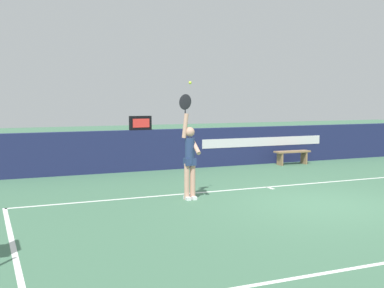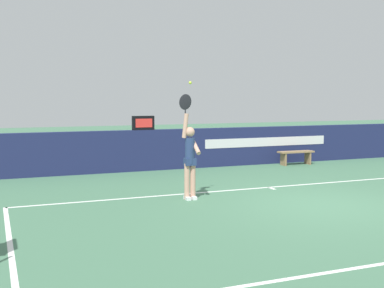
% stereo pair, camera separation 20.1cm
% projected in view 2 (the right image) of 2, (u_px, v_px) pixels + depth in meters
% --- Properties ---
extents(ground_plane, '(60.00, 60.00, 0.00)m').
position_uv_depth(ground_plane, '(322.00, 205.00, 10.39)').
color(ground_plane, '#447154').
extents(court_lines, '(12.42, 5.63, 0.00)m').
position_uv_depth(court_lines, '(340.00, 211.00, 9.85)').
color(court_lines, white).
rests_on(court_lines, ground).
extents(back_wall, '(17.70, 0.24, 1.25)m').
position_uv_depth(back_wall, '(206.00, 148.00, 15.92)').
color(back_wall, '#1C234D').
rests_on(back_wall, ground).
extents(speed_display, '(0.67, 0.18, 0.43)m').
position_uv_depth(speed_display, '(143.00, 123.00, 15.06)').
color(speed_display, black).
rests_on(speed_display, back_wall).
extents(tennis_player, '(0.43, 0.45, 2.34)m').
position_uv_depth(tennis_player, '(190.00, 156.00, 10.85)').
color(tennis_player, tan).
rests_on(tennis_player, ground).
extents(tennis_ball, '(0.07, 0.07, 0.07)m').
position_uv_depth(tennis_ball, '(190.00, 83.00, 10.69)').
color(tennis_ball, '#C8E138').
extents(courtside_bench_near, '(1.24, 0.39, 0.46)m').
position_uv_depth(courtside_bench_near, '(296.00, 155.00, 16.48)').
color(courtside_bench_near, '#926F4C').
rests_on(courtside_bench_near, ground).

